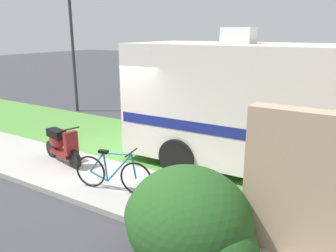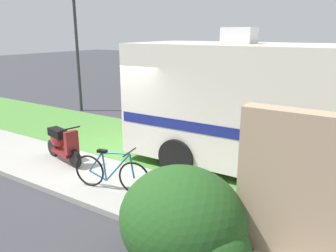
# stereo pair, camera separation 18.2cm
# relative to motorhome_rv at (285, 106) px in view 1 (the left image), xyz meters

# --- Properties ---
(ground_plane) EXTENTS (80.00, 80.00, 0.00)m
(ground_plane) POSITION_rel_motorhome_rv_xyz_m (-3.79, -1.40, -1.67)
(ground_plane) COLOR #38383D
(sidewalk) EXTENTS (24.00, 2.00, 0.12)m
(sidewalk) POSITION_rel_motorhome_rv_xyz_m (-3.79, -2.60, -1.61)
(sidewalk) COLOR #9E9B93
(sidewalk) RESTS_ON ground
(grass_strip) EXTENTS (24.00, 3.40, 0.08)m
(grass_strip) POSITION_rel_motorhome_rv_xyz_m (-3.79, 0.10, -1.63)
(grass_strip) COLOR #4C8438
(grass_strip) RESTS_ON ground
(motorhome_rv) EXTENTS (7.17, 2.87, 3.51)m
(motorhome_rv) POSITION_rel_motorhome_rv_xyz_m (0.00, 0.00, 0.00)
(motorhome_rv) COLOR silver
(motorhome_rv) RESTS_ON ground
(scooter) EXTENTS (1.53, 0.60, 0.97)m
(scooter) POSITION_rel_motorhome_rv_xyz_m (-4.80, -2.35, -1.10)
(scooter) COLOR black
(scooter) RESTS_ON ground
(bicycle) EXTENTS (1.70, 0.54, 0.90)m
(bicycle) POSITION_rel_motorhome_rv_xyz_m (-2.64, -2.90, -1.17)
(bicycle) COLOR black
(bicycle) RESTS_ON ground
(pickup_truck_near) EXTENTS (5.84, 2.32, 1.77)m
(pickup_truck_near) POSITION_rel_motorhome_rv_xyz_m (-0.39, 4.20, -0.72)
(pickup_truck_near) COLOR #1E2328
(pickup_truck_near) RESTS_ON ground
(porch_steps) EXTENTS (2.00, 1.26, 2.40)m
(porch_steps) POSITION_rel_motorhome_rv_xyz_m (1.36, -3.69, -0.71)
(porch_steps) COLOR #BCB29E
(porch_steps) RESTS_ON ground
(bush_by_porch) EXTENTS (2.14, 1.60, 1.51)m
(bush_by_porch) POSITION_rel_motorhome_rv_xyz_m (-0.27, -4.08, -0.96)
(bush_by_porch) COLOR #23511E
(bush_by_porch) RESTS_ON ground
(bottle_spare) EXTENTS (0.06, 0.06, 0.29)m
(bottle_spare) POSITION_rel_motorhome_rv_xyz_m (0.72, -2.31, -1.43)
(bottle_spare) COLOR navy
(bottle_spare) RESTS_ON ground
(street_lamp_post) EXTENTS (0.28, 0.28, 4.75)m
(street_lamp_post) POSITION_rel_motorhome_rv_xyz_m (-9.00, 2.20, 1.17)
(street_lamp_post) COLOR #333338
(street_lamp_post) RESTS_ON ground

